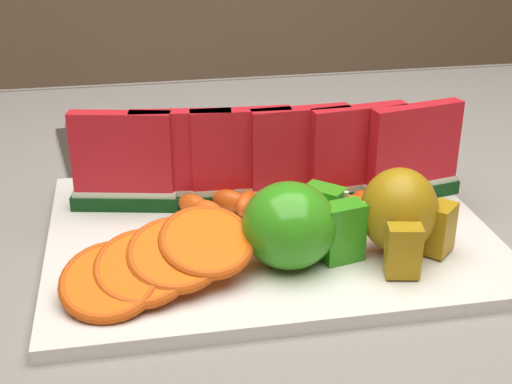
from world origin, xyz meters
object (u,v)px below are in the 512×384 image
Objects in this scene: apple_cluster at (297,225)px; fork at (69,150)px; side_plate at (368,130)px; platter at (269,233)px; pear_cluster at (402,214)px.

apple_cluster is 0.38m from fork.
side_plate is at bearing 61.48° from apple_cluster.
platter reaches higher than side_plate.
platter is at bearing -125.66° from side_plate.
apple_cluster is at bearing 175.93° from pear_cluster.
platter is 0.31m from side_plate.
pear_cluster is at bearing -104.15° from side_plate.
pear_cluster is at bearing -47.62° from fork.
pear_cluster is (0.10, -0.07, 0.04)m from platter.
platter is 0.13m from pear_cluster.
fork is at bearing 127.11° from platter.
platter is 0.07m from apple_cluster.
fork is at bearing 132.38° from pear_cluster.
pear_cluster is (0.09, -0.01, 0.01)m from apple_cluster.
pear_cluster reaches higher than fork.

